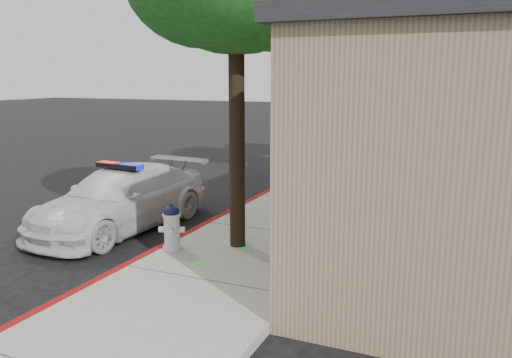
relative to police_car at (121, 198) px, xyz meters
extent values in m
plane|color=black|center=(1.72, -2.24, -0.69)|extent=(120.00, 120.00, 0.00)
cube|color=gray|center=(3.32, 0.76, -0.62)|extent=(3.20, 60.00, 0.15)
cube|color=maroon|center=(1.78, 0.76, -0.61)|extent=(0.14, 60.00, 0.16)
cube|color=black|center=(4.89, -1.24, 1.26)|extent=(0.08, 1.48, 1.68)
cube|color=black|center=(4.89, 1.76, 1.26)|extent=(0.08, 1.48, 1.68)
cube|color=black|center=(4.89, 4.76, 1.26)|extent=(0.08, 1.48, 1.68)
cube|color=black|center=(4.89, 7.76, 1.26)|extent=(0.08, 1.48, 1.68)
cube|color=black|center=(4.89, 10.76, 1.26)|extent=(0.08, 1.48, 1.68)
cube|color=black|center=(4.89, 13.76, 1.26)|extent=(0.08, 1.48, 1.68)
cube|color=black|center=(4.89, 16.76, 1.26)|extent=(0.08, 1.48, 1.68)
imported|color=silver|center=(0.00, 0.00, 0.00)|extent=(2.26, 4.88, 1.38)
cube|color=black|center=(0.00, 0.00, 0.75)|extent=(1.22, 0.36, 0.10)
cube|color=red|center=(-0.32, 0.02, 0.75)|extent=(0.54, 0.28, 0.11)
cube|color=#0B14C5|center=(0.32, -0.02, 0.75)|extent=(0.54, 0.28, 0.11)
cylinder|color=silver|center=(2.07, -1.15, -0.51)|extent=(0.36, 0.36, 0.06)
cylinder|color=silver|center=(2.07, -1.15, -0.19)|extent=(0.30, 0.30, 0.59)
cylinder|color=silver|center=(2.07, -1.15, 0.13)|extent=(0.34, 0.34, 0.04)
ellipsoid|color=black|center=(2.07, -1.15, 0.19)|extent=(0.31, 0.31, 0.23)
cylinder|color=black|center=(2.07, -1.15, 0.30)|extent=(0.07, 0.07, 0.06)
cylinder|color=silver|center=(1.90, -1.22, -0.16)|extent=(0.16, 0.16, 0.12)
cylinder|color=silver|center=(2.24, -1.09, -0.16)|extent=(0.16, 0.16, 0.12)
cylinder|color=silver|center=(2.14, -1.32, -0.14)|extent=(0.19, 0.17, 0.15)
cylinder|color=black|center=(3.11, -0.44, 1.52)|extent=(0.30, 0.30, 4.14)
cylinder|color=black|center=(3.07, 6.66, 1.37)|extent=(0.27, 0.27, 3.83)
ellipsoid|color=#2B551A|center=(3.07, 6.66, 4.22)|extent=(3.21, 3.21, 2.73)
ellipsoid|color=#2B551A|center=(3.56, 6.81, 3.91)|extent=(2.59, 2.59, 2.20)
ellipsoid|color=#2B551A|center=(2.61, 6.60, 4.01)|extent=(2.48, 2.48, 2.11)
cylinder|color=black|center=(3.04, 9.90, 1.05)|extent=(0.24, 0.24, 3.19)
ellipsoid|color=#2B4E18|center=(3.04, 9.90, 3.47)|extent=(2.73, 2.73, 2.32)
ellipsoid|color=#2B4E18|center=(3.47, 10.14, 3.19)|extent=(2.10, 2.10, 1.78)
ellipsoid|color=#2B4E18|center=(2.81, 9.59, 3.28)|extent=(2.19, 2.19, 1.86)
camera|label=1|loc=(7.33, -9.18, 2.68)|focal=36.50mm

